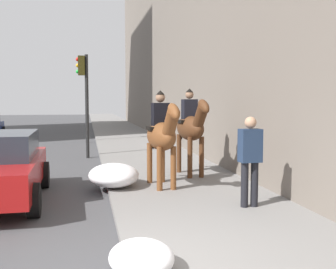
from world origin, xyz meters
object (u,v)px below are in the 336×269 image
Objects in this scene: mounted_horse_near at (162,134)px; traffic_light_far_curb at (84,88)px; mounted_horse_far at (191,127)px; pedestrian_greeting at (250,155)px; traffic_light_near_curb at (84,89)px.

mounted_horse_near is 12.03m from traffic_light_far_curb.
mounted_horse_far is 10.95m from traffic_light_far_curb.
pedestrian_greeting is 0.41× the size of traffic_light_far_curb.
mounted_horse_far is 3.43m from pedestrian_greeting.
pedestrian_greeting is 8.86m from traffic_light_near_curb.
traffic_light_near_curb reaches higher than mounted_horse_near.
mounted_horse_far is at bearing -165.04° from traffic_light_far_curb.
traffic_light_near_curb is (6.10, 1.76, 1.20)m from mounted_horse_near.
mounted_horse_near is at bearing -163.90° from traffic_light_near_curb.
traffic_light_near_curb is (4.78, 2.79, 1.12)m from mounted_horse_far.
mounted_horse_far is at bearing 136.38° from mounted_horse_near.
mounted_horse_near is 1.67m from mounted_horse_far.
traffic_light_near_curb is at bearing -169.49° from mounted_horse_near.
mounted_horse_far reaches higher than mounted_horse_near.
mounted_horse_far is at bearing -149.78° from traffic_light_near_curb.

